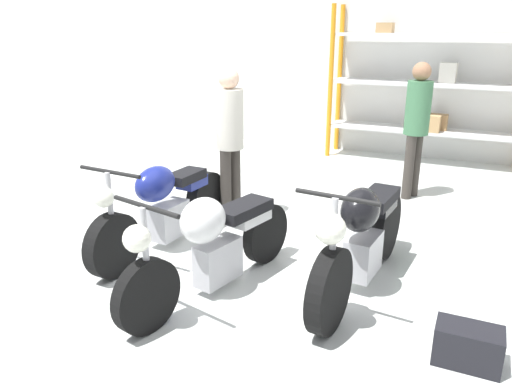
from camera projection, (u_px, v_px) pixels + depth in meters
ground_plane at (238, 275)px, 4.67m from camera, size 30.00×30.00×0.00m
back_wall at (375, 51)px, 8.73m from camera, size 30.00×0.08×3.60m
shelving_rack at (426, 85)px, 8.20m from camera, size 3.15×0.63×2.57m
motorcycle_blue at (164, 206)px, 5.15m from camera, size 0.69×2.15×1.01m
motorcycle_white at (213, 242)px, 4.24m from camera, size 0.77×2.07×1.01m
motorcycle_black at (362, 238)px, 4.27m from camera, size 0.64×2.16×1.08m
person_browsing at (417, 119)px, 6.48m from camera, size 0.41×0.41×1.79m
person_near_rack at (230, 132)px, 5.75m from camera, size 0.38×0.38×1.78m
toolbox at (468, 346)px, 3.41m from camera, size 0.44×0.26×0.28m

